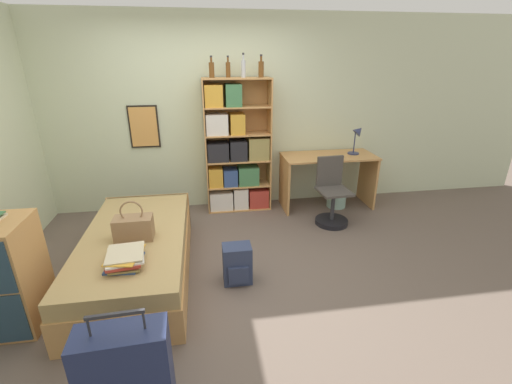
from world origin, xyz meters
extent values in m
plane|color=#66564C|center=(0.00, 0.00, 0.00)|extent=(14.00, 14.00, 0.00)
cube|color=beige|center=(0.00, 1.71, 1.30)|extent=(10.00, 0.06, 2.60)
cube|color=black|center=(-0.79, 1.67, 1.18)|extent=(0.38, 0.02, 0.56)
cube|color=#DB994C|center=(-0.79, 1.66, 1.18)|extent=(0.34, 0.01, 0.52)
cube|color=tan|center=(-0.74, 0.00, 0.16)|extent=(0.97, 1.96, 0.32)
cube|color=tan|center=(-0.74, 0.00, 0.40)|extent=(0.94, 1.93, 0.16)
cube|color=tan|center=(-0.74, 0.96, 0.24)|extent=(0.97, 0.04, 0.48)
cube|color=#93704C|center=(-0.71, -0.10, 0.58)|extent=(0.34, 0.19, 0.22)
torus|color=#93704C|center=(-0.71, -0.10, 0.75)|extent=(0.21, 0.02, 0.21)
cube|color=#334C84|center=(-0.72, -0.53, 0.48)|extent=(0.29, 0.34, 0.02)
cube|color=#99894C|center=(-0.70, -0.53, 0.50)|extent=(0.25, 0.33, 0.02)
cube|color=#B2382D|center=(-0.72, -0.54, 0.52)|extent=(0.25, 0.27, 0.02)
cube|color=#B2382D|center=(-0.72, -0.54, 0.54)|extent=(0.30, 0.37, 0.02)
cube|color=silver|center=(-0.71, -0.53, 0.55)|extent=(0.34, 0.37, 0.02)
cube|color=gold|center=(-0.71, -0.54, 0.57)|extent=(0.29, 0.37, 0.01)
cube|color=beige|center=(-0.71, -0.52, 0.57)|extent=(0.31, 0.34, 0.01)
cube|color=navy|center=(-0.55, -1.48, 0.32)|extent=(0.53, 0.25, 0.65)
cylinder|color=#2D2D33|center=(-0.69, -1.49, 0.71)|extent=(0.01, 0.01, 0.12)
cylinder|color=#2D2D33|center=(-0.41, -1.48, 0.71)|extent=(0.01, 0.01, 0.12)
cube|color=#2D2D33|center=(-0.55, -1.48, 0.77)|extent=(0.31, 0.03, 0.02)
cube|color=tan|center=(0.00, 1.49, 0.90)|extent=(0.02, 0.33, 1.80)
cube|color=tan|center=(0.87, 1.49, 0.90)|extent=(0.02, 0.33, 1.80)
cube|color=tan|center=(0.43, 1.66, 0.90)|extent=(0.89, 0.01, 1.80)
cube|color=tan|center=(0.43, 1.49, 0.01)|extent=(0.85, 0.33, 0.02)
cube|color=tan|center=(0.43, 1.49, 0.36)|extent=(0.85, 0.33, 0.02)
cube|color=tan|center=(0.43, 1.49, 0.72)|extent=(0.85, 0.33, 0.02)
cube|color=tan|center=(0.43, 1.49, 1.08)|extent=(0.85, 0.33, 0.02)
cube|color=tan|center=(0.43, 1.49, 1.44)|extent=(0.85, 0.33, 0.02)
cube|color=tan|center=(0.43, 1.49, 1.79)|extent=(0.85, 0.33, 0.02)
cube|color=silver|center=(0.18, 1.48, 0.15)|extent=(0.32, 0.25, 0.26)
cube|color=silver|center=(0.46, 1.48, 0.17)|extent=(0.20, 0.25, 0.30)
cube|color=#B2382D|center=(0.71, 1.48, 0.15)|extent=(0.27, 0.25, 0.26)
cube|color=gold|center=(0.11, 1.48, 0.50)|extent=(0.19, 0.25, 0.26)
cube|color=#334C84|center=(0.32, 1.48, 0.49)|extent=(0.19, 0.25, 0.23)
cube|color=#427A4C|center=(0.57, 1.48, 0.50)|extent=(0.28, 0.25, 0.26)
cube|color=#232328|center=(0.16, 1.48, 0.85)|extent=(0.28, 0.25, 0.25)
cube|color=#232328|center=(0.44, 1.48, 0.86)|extent=(0.23, 0.25, 0.27)
cube|color=#99894C|center=(0.71, 1.48, 0.88)|extent=(0.28, 0.25, 0.30)
cube|color=silver|center=(0.16, 1.48, 1.23)|extent=(0.28, 0.25, 0.27)
cube|color=gold|center=(0.43, 1.48, 1.22)|extent=(0.19, 0.25, 0.27)
cube|color=gold|center=(0.13, 1.48, 1.59)|extent=(0.23, 0.25, 0.27)
cube|color=#427A4C|center=(0.39, 1.48, 1.59)|extent=(0.20, 0.25, 0.28)
cylinder|color=brown|center=(0.13, 1.49, 1.89)|extent=(0.07, 0.07, 0.18)
cylinder|color=brown|center=(0.13, 1.49, 2.01)|extent=(0.03, 0.03, 0.06)
cylinder|color=#232328|center=(0.13, 1.49, 2.05)|extent=(0.03, 0.03, 0.02)
cylinder|color=brown|center=(0.34, 1.54, 1.89)|extent=(0.06, 0.06, 0.18)
cylinder|color=brown|center=(0.34, 1.54, 2.01)|extent=(0.02, 0.02, 0.06)
cylinder|color=#232328|center=(0.34, 1.54, 2.05)|extent=(0.03, 0.03, 0.02)
cylinder|color=#B7BCC1|center=(0.52, 1.47, 1.90)|extent=(0.06, 0.06, 0.20)
cylinder|color=#B7BCC1|center=(0.52, 1.47, 2.04)|extent=(0.02, 0.02, 0.06)
cylinder|color=#232328|center=(0.52, 1.47, 2.08)|extent=(0.03, 0.03, 0.02)
cylinder|color=brown|center=(0.75, 1.48, 1.90)|extent=(0.07, 0.07, 0.19)
cylinder|color=brown|center=(0.75, 1.48, 2.02)|extent=(0.03, 0.03, 0.06)
cylinder|color=#232328|center=(0.75, 1.48, 2.06)|extent=(0.03, 0.03, 0.02)
cube|color=tan|center=(1.70, 1.37, 0.75)|extent=(1.29, 0.58, 0.02)
cube|color=tan|center=(1.07, 1.37, 0.37)|extent=(0.03, 0.54, 0.74)
cube|color=tan|center=(2.33, 1.37, 0.37)|extent=(0.03, 0.54, 0.74)
cylinder|color=navy|center=(2.06, 1.38, 0.77)|extent=(0.16, 0.16, 0.02)
cylinder|color=navy|center=(2.06, 1.38, 0.93)|extent=(0.02, 0.02, 0.29)
cone|color=navy|center=(2.11, 1.38, 1.10)|extent=(0.17, 0.13, 0.17)
cylinder|color=black|center=(1.58, 0.79, 0.03)|extent=(0.43, 0.43, 0.06)
cylinder|color=#333338|center=(1.58, 0.79, 0.22)|extent=(0.05, 0.05, 0.44)
cube|color=#47423D|center=(1.58, 0.79, 0.46)|extent=(0.41, 0.41, 0.03)
cube|color=#47423D|center=(1.57, 0.97, 0.67)|extent=(0.35, 0.06, 0.40)
cube|color=#2D3856|center=(0.23, -0.25, 0.19)|extent=(0.27, 0.20, 0.39)
cube|color=#2D3856|center=(0.23, -0.36, 0.14)|extent=(0.19, 0.03, 0.18)
cylinder|color=#99C1B2|center=(1.85, 1.31, 0.11)|extent=(0.27, 0.27, 0.22)
camera|label=1|loc=(-0.03, -3.04, 2.06)|focal=24.00mm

